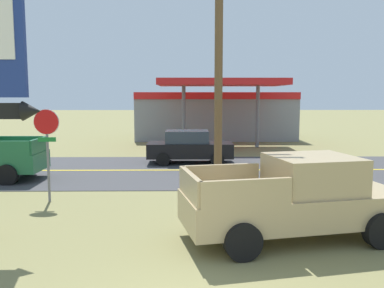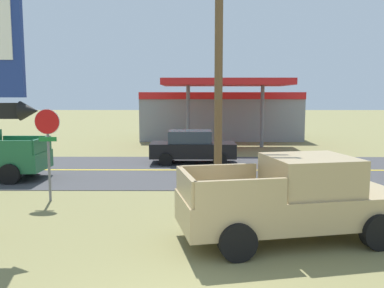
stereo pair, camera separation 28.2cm
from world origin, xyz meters
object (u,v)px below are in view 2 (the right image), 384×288
object	(u,v)px
stop_sign	(48,138)
gas_station	(220,114)
utility_pole	(219,43)
car_black_mid_lane	(192,147)
pickup_tan_parked_on_lawn	(294,199)

from	to	relation	value
stop_sign	gas_station	world-z (taller)	gas_station
gas_station	stop_sign	bearing A→B (deg)	-108.81
stop_sign	utility_pole	distance (m)	6.18
car_black_mid_lane	gas_station	bearing A→B (deg)	80.10
utility_pole	car_black_mid_lane	size ratio (longest dim) A/B	2.26
car_black_mid_lane	pickup_tan_parked_on_lawn	bearing A→B (deg)	-77.33
stop_sign	utility_pole	world-z (taller)	utility_pole
stop_sign	pickup_tan_parked_on_lawn	distance (m)	7.84
stop_sign	utility_pole	bearing A→B (deg)	4.06
utility_pole	car_black_mid_lane	bearing A→B (deg)	97.16
utility_pole	gas_station	world-z (taller)	utility_pole
gas_station	pickup_tan_parked_on_lawn	world-z (taller)	gas_station
pickup_tan_parked_on_lawn	car_black_mid_lane	world-z (taller)	pickup_tan_parked_on_lawn
gas_station	car_black_mid_lane	world-z (taller)	gas_station
stop_sign	pickup_tan_parked_on_lawn	xyz separation A→B (m)	(6.96, -3.46, -1.06)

